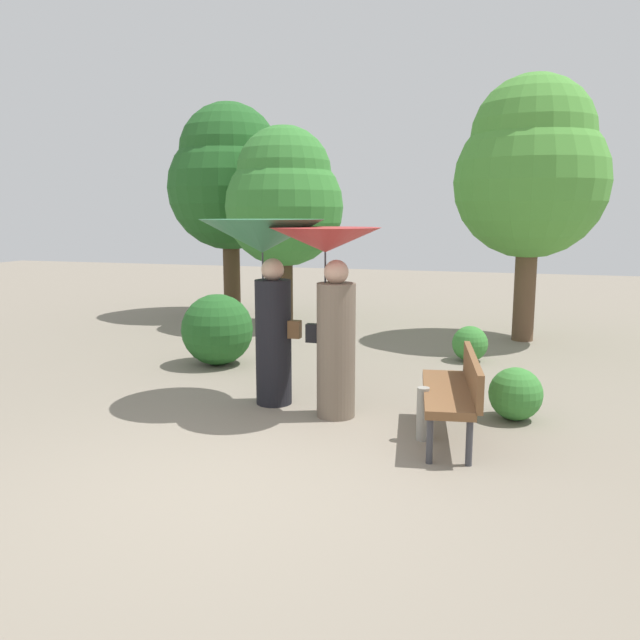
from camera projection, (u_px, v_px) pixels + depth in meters
name	position (u px, v px, depth m)	size (l,w,h in m)	color
ground_plane	(229.00, 479.00, 5.26)	(40.00, 40.00, 0.00)	gray
person_left	(265.00, 263.00, 7.13)	(1.41, 1.41, 2.12)	black
person_right	(330.00, 286.00, 6.69)	(1.18, 1.18, 2.03)	#6B5B4C
park_bench	(455.00, 388.00, 6.12)	(0.71, 1.56, 0.83)	#38383D
tree_near_left	(284.00, 197.00, 11.95)	(2.24, 2.24, 3.81)	#42301E
tree_near_right	(531.00, 168.00, 10.55)	(2.55, 2.55, 4.45)	brown
tree_mid_left	(230.00, 177.00, 13.34)	(2.60, 2.60, 4.47)	#4C3823
bush_path_left	(516.00, 394.00, 6.73)	(0.57, 0.57, 0.57)	#387F33
bush_path_right	(217.00, 330.00, 9.17)	(1.04, 1.04, 1.04)	#235B23
bush_behind_bench	(470.00, 344.00, 9.43)	(0.53, 0.53, 0.53)	#387F33
path_marker_post	(423.00, 414.00, 6.12)	(0.12, 0.12, 0.53)	gray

